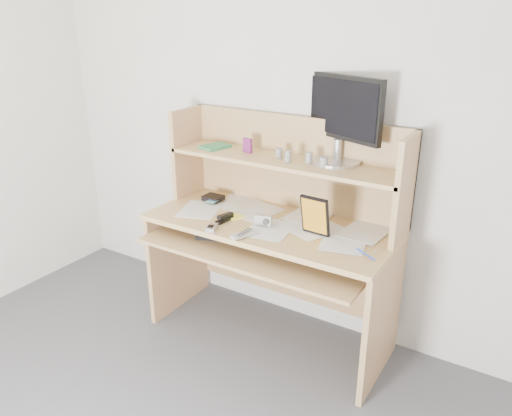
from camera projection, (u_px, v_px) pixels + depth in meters
The scene contains 19 objects.
back_wall at pixel (299, 124), 2.85m from camera, with size 3.60×0.04×2.50m, color silver.
desk at pixel (277, 227), 2.87m from camera, with size 1.40×0.70×1.30m.
paper_clutter at pixel (270, 222), 2.78m from camera, with size 1.32×0.54×0.01m, color silver.
keyboard at pixel (237, 235), 2.84m from camera, with size 0.47×0.31×0.03m.
tv_remote at pixel (244, 234), 2.60m from camera, with size 0.04×0.16×0.02m, color #A0A09B.
flip_phone at pixel (212, 227), 2.68m from camera, with size 0.05×0.09×0.02m, color #A2A2A4.
stapler at pixel (224, 217), 2.79m from camera, with size 0.03×0.12×0.04m, color black.
wallet at pixel (213, 198), 3.09m from camera, with size 0.12×0.09×0.03m, color black.
sticky_note_pad at pixel (235, 217), 2.85m from camera, with size 0.08×0.08×0.01m, color yellow.
digital_camera at pixel (263, 220), 2.73m from camera, with size 0.10×0.04×0.06m, color #B6B5B8.
game_case at pixel (315, 216), 2.57m from camera, with size 0.15×0.02×0.22m, color black.
blue_pen at pixel (366, 254), 2.40m from camera, with size 0.01×0.01×0.14m, color #183BBA.
card_box at pixel (248, 145), 2.90m from camera, with size 0.06×0.02×0.08m, color maroon.
shelf_book at pixel (215, 146), 3.01m from camera, with size 0.12×0.17×0.02m, color #327D4B.
chip_stack_a at pixel (279, 153), 2.80m from camera, with size 0.04×0.04×0.05m, color black.
chip_stack_b at pixel (309, 158), 2.69m from camera, with size 0.04×0.04×0.06m, color silver.
chip_stack_c at pixel (324, 162), 2.62m from camera, with size 0.05×0.05×0.06m, color black.
chip_stack_d at pixel (288, 156), 2.71m from camera, with size 0.04×0.04×0.06m, color white.
monitor at pixel (340, 117), 2.64m from camera, with size 0.51×0.28×0.46m.
Camera 1 is at (1.28, -0.74, 1.84)m, focal length 35.00 mm.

